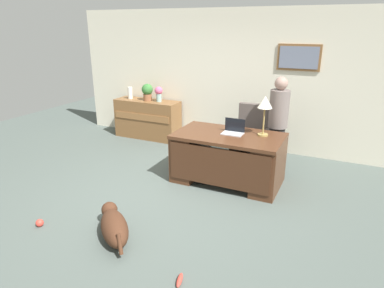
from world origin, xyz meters
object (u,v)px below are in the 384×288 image
(vase_empty, at_px, (130,93))
(desk, at_px, (228,157))
(potted_plant, at_px, (147,91))
(armchair, at_px, (252,139))
(dog_lying, at_px, (114,226))
(dog_toy_ball, at_px, (40,223))
(credenza, at_px, (148,119))
(vase_with_flowers, at_px, (159,93))
(person_standing, at_px, (278,124))
(dog_toy_bone, at_px, (180,280))
(desk_lamp, at_px, (265,105))
(laptop, at_px, (234,130))

(vase_empty, bearing_deg, desk, -26.98)
(potted_plant, bearing_deg, armchair, -12.21)
(potted_plant, bearing_deg, vase_empty, 180.00)
(dog_lying, height_order, vase_empty, vase_empty)
(dog_toy_ball, bearing_deg, desk, 52.86)
(credenza, relative_size, vase_empty, 5.60)
(vase_with_flowers, height_order, vase_empty, vase_with_flowers)
(person_standing, relative_size, dog_toy_bone, 8.06)
(person_standing, height_order, dog_lying, person_standing)
(armchair, bearing_deg, dog_toy_ball, -120.39)
(vase_empty, distance_m, potted_plant, 0.46)
(armchair, xyz_separation_m, dog_lying, (-0.83, -2.89, -0.33))
(potted_plant, bearing_deg, dog_toy_bone, -54.36)
(desk_lamp, relative_size, dog_toy_ball, 6.34)
(desk, relative_size, vase_with_flowers, 5.16)
(vase_with_flowers, xyz_separation_m, dog_toy_ball, (0.39, -3.64, -0.98))
(person_standing, xyz_separation_m, dog_lying, (-1.27, -2.81, -0.67))
(laptop, xyz_separation_m, dog_toy_bone, (0.31, -2.45, -0.82))
(dog_lying, height_order, desk_lamp, desk_lamp)
(laptop, bearing_deg, dog_toy_ball, -126.53)
(armchair, relative_size, person_standing, 0.67)
(person_standing, distance_m, dog_toy_bone, 3.26)
(armchair, bearing_deg, vase_with_flowers, 166.28)
(person_standing, distance_m, vase_with_flowers, 2.73)
(credenza, bearing_deg, desk, -31.00)
(dog_lying, distance_m, dog_toy_ball, 1.02)
(desk, height_order, person_standing, person_standing)
(vase_with_flowers, height_order, dog_toy_ball, vase_with_flowers)
(laptop, height_order, vase_empty, vase_empty)
(desk, xyz_separation_m, dog_toy_bone, (0.35, -2.34, -0.40))
(desk, distance_m, vase_with_flowers, 2.58)
(desk_lamp, bearing_deg, armchair, 116.51)
(desk, height_order, dog_toy_bone, desk)
(dog_lying, height_order, vase_with_flowers, vase_with_flowers)
(desk, relative_size, person_standing, 1.03)
(potted_plant, bearing_deg, person_standing, -11.87)
(potted_plant, height_order, dog_toy_ball, potted_plant)
(dog_toy_ball, bearing_deg, vase_with_flowers, 96.11)
(desk_lamp, xyz_separation_m, vase_with_flowers, (-2.55, 1.23, -0.24))
(vase_with_flowers, height_order, dog_toy_bone, vase_with_flowers)
(desk, bearing_deg, potted_plant, 148.75)
(desk, relative_size, dog_toy_bone, 8.32)
(armchair, xyz_separation_m, person_standing, (0.44, -0.08, 0.34))
(dog_lying, relative_size, vase_with_flowers, 2.29)
(desk, distance_m, desk_lamp, 0.99)
(armchair, height_order, dog_toy_ball, armchair)
(desk, distance_m, dog_toy_bone, 2.40)
(dog_lying, distance_m, desk_lamp, 2.73)
(desk, distance_m, vase_empty, 3.19)
(credenza, relative_size, dog_lying, 1.97)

